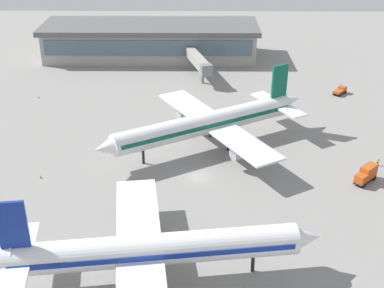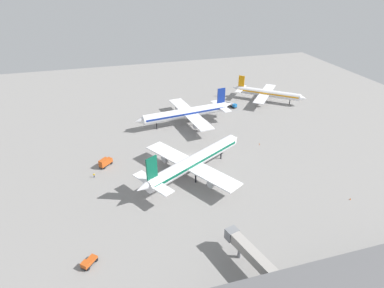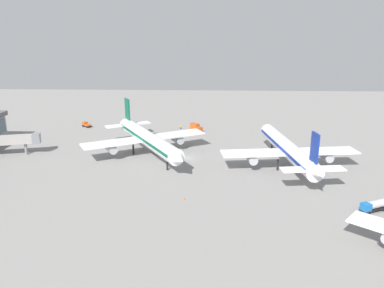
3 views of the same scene
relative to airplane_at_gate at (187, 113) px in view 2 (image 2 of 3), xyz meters
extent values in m
plane|color=gray|center=(-7.00, -29.81, -5.53)|extent=(288.00, 288.00, 0.00)
cube|color=#4C6070|center=(8.58, -97.17, 0.48)|extent=(64.54, 0.30, 4.81)
cylinder|color=white|center=(-0.55, -0.07, 0.00)|extent=(42.15, 10.13, 4.61)
cone|color=white|center=(-22.69, -3.04, 0.00)|extent=(5.15, 4.95, 4.38)
cone|color=white|center=(21.58, 2.89, 0.69)|extent=(6.20, 4.42, 3.69)
cube|color=navy|center=(-0.55, -0.07, 0.35)|extent=(40.50, 10.00, 0.83)
cube|color=white|center=(1.52, 0.20, -0.46)|extent=(11.93, 40.35, 0.41)
cylinder|color=#A5A8AD|center=(3.00, -10.84, -2.07)|extent=(5.74, 3.24, 2.54)
cylinder|color=#A5A8AD|center=(0.04, 11.25, -2.07)|extent=(5.74, 3.24, 2.54)
cube|color=white|center=(18.14, 2.43, 0.46)|extent=(5.83, 16.28, 0.33)
cube|color=navy|center=(18.14, 2.43, 5.99)|extent=(4.05, 1.03, 7.38)
cylinder|color=black|center=(-15.09, -2.02, -3.92)|extent=(0.55, 0.55, 3.23)
cylinder|color=black|center=(3.26, -3.28, -3.92)|extent=(0.55, 0.55, 3.23)
cylinder|color=black|center=(2.28, 4.03, -3.92)|extent=(0.55, 0.55, 3.23)
cylinder|color=white|center=(51.46, 16.04, -0.91)|extent=(29.34, 25.37, 3.85)
cone|color=white|center=(65.78, 4.09, -0.91)|extent=(5.30, 5.27, 3.66)
cone|color=white|center=(37.14, 27.99, -0.33)|extent=(5.67, 5.45, 3.08)
cube|color=orange|center=(51.46, 16.04, -0.62)|extent=(28.31, 24.53, 0.69)
cube|color=white|center=(50.12, 17.16, -1.30)|extent=(25.59, 29.12, 0.35)
cylinder|color=#A5A8AD|center=(56.08, 24.31, -2.64)|extent=(4.85, 4.54, 2.12)
cylinder|color=#A5A8AD|center=(44.16, 10.01, -2.64)|extent=(4.85, 4.54, 2.12)
cube|color=white|center=(39.37, 26.13, -0.53)|extent=(10.92, 12.22, 0.28)
cube|color=orange|center=(39.37, 26.13, 4.09)|extent=(2.85, 2.47, 6.16)
cylinder|color=black|center=(60.87, 8.20, -4.18)|extent=(0.46, 0.46, 2.69)
cylinder|color=black|center=(51.28, 20.20, -4.18)|extent=(0.46, 0.46, 2.69)
cylinder|color=black|center=(47.34, 15.47, -4.18)|extent=(0.46, 0.46, 2.69)
cylinder|color=white|center=(-8.62, -42.69, 0.16)|extent=(39.67, 25.74, 4.74)
cone|color=white|center=(11.25, -31.15, 0.16)|extent=(6.36, 6.28, 4.51)
cone|color=white|center=(-28.49, -54.22, 0.87)|extent=(7.03, 6.26, 3.79)
cube|color=#0C593F|center=(-8.62, -42.69, 0.52)|extent=(38.22, 24.96, 0.85)
cube|color=white|center=(-10.48, -43.77, -0.31)|extent=(26.53, 38.88, 0.43)
cylinder|color=#A5A8AD|center=(-16.24, -33.85, -1.97)|extent=(6.16, 5.07, 2.61)
cylinder|color=#A5A8AD|center=(-4.73, -53.69, -1.97)|extent=(6.16, 5.07, 2.61)
cube|color=white|center=(-25.40, -52.43, 0.63)|extent=(11.57, 16.11, 0.34)
cube|color=#0C593F|center=(-25.40, -52.43, 6.33)|extent=(3.84, 2.52, 7.59)
cylinder|color=black|center=(4.43, -35.11, -3.87)|extent=(0.57, 0.57, 3.32)
cylinder|color=black|center=(-13.51, -41.14, -3.87)|extent=(0.57, 0.57, 3.32)
cylinder|color=black|center=(-9.70, -47.70, -3.87)|extent=(0.57, 0.57, 3.32)
cube|color=black|center=(28.66, 13.51, -4.98)|extent=(4.42, 6.51, 0.30)
cube|color=#1966B2|center=(29.63, 11.47, -4.03)|extent=(2.49, 2.44, 1.60)
cube|color=#3F596B|center=(29.97, 10.74, -3.71)|extent=(1.48, 0.76, 0.90)
cylinder|color=#B7B7BC|center=(28.28, 14.32, -3.93)|extent=(3.55, 4.84, 1.80)
cylinder|color=black|center=(30.47, 11.92, -5.13)|extent=(0.61, 0.85, 0.80)
cylinder|color=black|center=(28.75, 11.11, -5.13)|extent=(0.61, 0.85, 0.80)
cylinder|color=black|center=(28.58, 15.91, -5.13)|extent=(0.61, 0.85, 0.80)
cylinder|color=black|center=(26.86, 15.09, -5.13)|extent=(0.61, 0.85, 0.80)
cube|color=black|center=(-45.83, -74.39, -4.98)|extent=(4.34, 4.55, 0.30)
cube|color=#BF4C19|center=(-46.69, -75.37, -4.23)|extent=(2.62, 2.61, 1.20)
cube|color=#3F596B|center=(-47.23, -75.97, -3.99)|extent=(1.25, 1.12, 0.67)
cube|color=#BF4C19|center=(-45.23, -73.72, -4.53)|extent=(3.15, 3.21, 0.60)
cylinder|color=black|center=(-46.14, -76.18, -5.13)|extent=(0.76, 0.80, 0.80)
cylinder|color=black|center=(-47.56, -74.92, -5.13)|extent=(0.76, 0.80, 0.80)
cylinder|color=black|center=(-44.09, -73.87, -5.13)|extent=(0.76, 0.80, 0.80)
cylinder|color=black|center=(-45.51, -72.61, -5.13)|extent=(0.76, 0.80, 0.80)
cube|color=black|center=(-39.49, -28.08, -4.98)|extent=(5.33, 5.28, 0.30)
cube|color=#BF4C19|center=(-38.13, -26.75, -4.03)|extent=(2.62, 2.62, 1.60)
cube|color=#3F596B|center=(-37.55, -26.18, -3.71)|extent=(1.17, 1.20, 0.90)
cube|color=#BF4C19|center=(-40.13, -28.71, -3.53)|extent=(4.04, 4.02, 2.60)
cylinder|color=black|center=(-38.75, -26.03, -5.13)|extent=(0.78, 0.77, 0.80)
cylinder|color=black|center=(-37.42, -27.39, -5.13)|extent=(0.78, 0.77, 0.80)
cylinder|color=black|center=(-41.55, -28.77, -5.13)|extent=(0.78, 0.77, 0.80)
cylinder|color=black|center=(-40.22, -30.13, -5.13)|extent=(0.78, 0.77, 0.80)
cylinder|color=#1E2338|center=(-44.00, -34.71, -5.11)|extent=(0.32, 0.32, 0.85)
cylinder|color=yellow|center=(-44.00, -34.71, -4.38)|extent=(0.38, 0.38, 0.60)
sphere|color=tan|center=(-44.00, -34.71, -3.97)|extent=(0.22, 0.22, 0.22)
cylinder|color=yellow|center=(-43.76, -34.72, -4.38)|extent=(0.10, 0.10, 0.54)
cylinder|color=yellow|center=(-44.24, -34.71, -4.38)|extent=(0.10, 0.10, 0.54)
cube|color=#9E9993|center=(-6.69, -88.38, -0.33)|extent=(7.06, 16.98, 2.80)
cylinder|color=slate|center=(-8.28, -82.68, -3.63)|extent=(0.90, 0.90, 3.80)
cube|color=slate|center=(-9.24, -79.27, -0.33)|extent=(3.65, 3.15, 3.08)
cone|color=#EA590C|center=(36.04, -70.79, -5.23)|extent=(0.44, 0.44, 0.60)
cone|color=#EA590C|center=(24.27, -28.99, -5.23)|extent=(0.44, 0.44, 0.60)
camera|label=1|loc=(-6.52, 59.11, 47.47)|focal=48.61mm
camera|label=2|loc=(-36.32, -136.14, 61.01)|focal=30.04mm
camera|label=3|loc=(107.34, -23.69, 33.09)|focal=35.53mm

